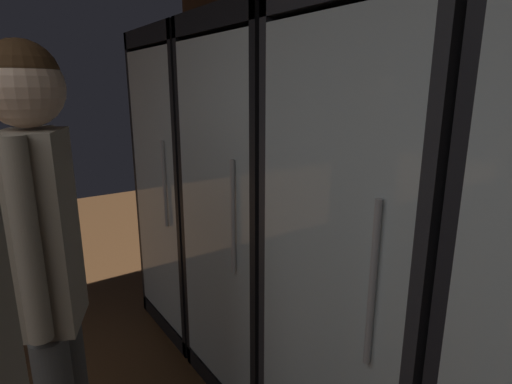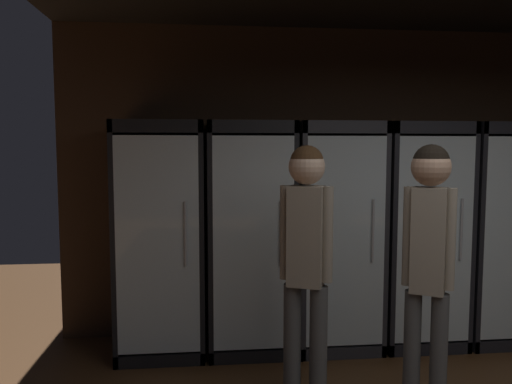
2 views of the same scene
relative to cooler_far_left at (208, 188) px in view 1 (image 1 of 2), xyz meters
name	(u,v)px [view 1 (image 1 of 2)]	position (x,y,z in m)	size (l,w,h in m)	color
cooler_far_left	(208,188)	(0.00, 0.00, 0.00)	(0.71, 0.69, 1.93)	black
cooler_left	(275,215)	(0.74, 0.00, 0.00)	(0.71, 0.69, 1.93)	black
cooler_center	(394,263)	(1.48, 0.00, 0.00)	(0.71, 0.69, 1.93)	#2B2B30
shopper_near	(46,260)	(1.00, -1.12, 0.13)	(0.32, 0.24, 1.73)	#4C4C4C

